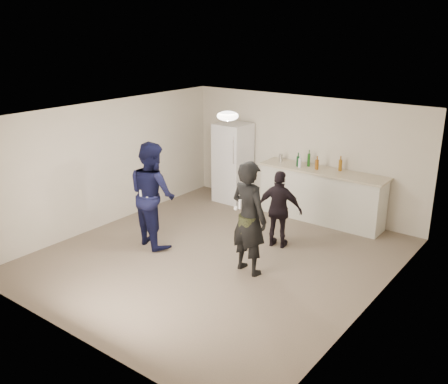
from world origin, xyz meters
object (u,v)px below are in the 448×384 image
Objects in this scene: shaker at (281,158)px; woman at (249,218)px; counter at (321,196)px; man at (152,194)px; spectator at (279,209)px; fridge at (233,163)px.

woman is (1.12, -2.84, -0.23)m from shaker.
man is at bearing -123.35° from counter.
spectator reaches higher than shaker.
shaker is 0.12× the size of spectator.
man is (-0.90, -2.98, -0.21)m from shaker.
fridge is at bearing -40.41° from woman.
shaker is 0.09× the size of woman.
woman is at bearing -87.93° from counter.
man is 1.03× the size of woman.
counter is 1.34× the size of man.
woman is (2.30, -2.71, 0.04)m from fridge.
man is 2.03m from woman.
man is at bearing -106.85° from shaker.
counter is at bearing -3.32° from shaker.
spectator is (-0.12, 1.15, -0.23)m from woman.
woman is 1.18m from spectator.
fridge is 1.22m from shaker.
fridge reaches higher than shaker.
counter is 1.21m from shaker.
shaker reaches higher than counter.
spectator is (-0.02, -1.63, 0.19)m from counter.
shaker is 3.12m from man.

